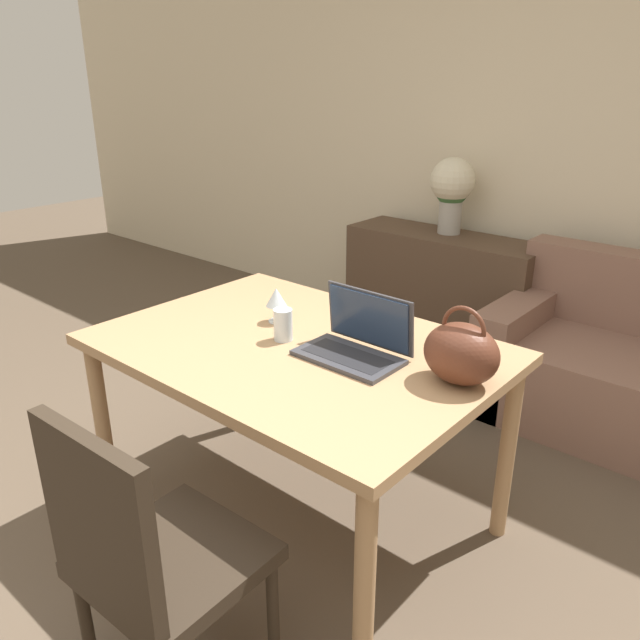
{
  "coord_description": "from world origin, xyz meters",
  "views": [
    {
      "loc": [
        1.26,
        -0.88,
        1.68
      ],
      "look_at": [
        -0.03,
        0.62,
        0.89
      ],
      "focal_mm": 35.0,
      "sensor_mm": 36.0,
      "label": 1
    }
  ],
  "objects_px": {
    "drinking_glass": "(283,325)",
    "flower_vase": "(452,187)",
    "laptop": "(358,339)",
    "wine_glass": "(276,298)",
    "handbag": "(461,353)",
    "chair": "(148,554)"
  },
  "relations": [
    {
      "from": "drinking_glass",
      "to": "flower_vase",
      "type": "relative_size",
      "value": 0.26
    },
    {
      "from": "laptop",
      "to": "flower_vase",
      "type": "relative_size",
      "value": 0.77
    },
    {
      "from": "laptop",
      "to": "wine_glass",
      "type": "height_order",
      "value": "laptop"
    },
    {
      "from": "laptop",
      "to": "flower_vase",
      "type": "distance_m",
      "value": 1.98
    },
    {
      "from": "laptop",
      "to": "handbag",
      "type": "xyz_separation_m",
      "value": [
        0.37,
        0.05,
        0.04
      ]
    },
    {
      "from": "laptop",
      "to": "drinking_glass",
      "type": "distance_m",
      "value": 0.29
    },
    {
      "from": "wine_glass",
      "to": "chair",
      "type": "bearing_deg",
      "value": -64.95
    },
    {
      "from": "chair",
      "to": "wine_glass",
      "type": "relative_size",
      "value": 6.69
    },
    {
      "from": "laptop",
      "to": "handbag",
      "type": "height_order",
      "value": "handbag"
    },
    {
      "from": "chair",
      "to": "handbag",
      "type": "distance_m",
      "value": 1.07
    },
    {
      "from": "handbag",
      "to": "drinking_glass",
      "type": "bearing_deg",
      "value": -169.44
    },
    {
      "from": "chair",
      "to": "laptop",
      "type": "bearing_deg",
      "value": 88.57
    },
    {
      "from": "drinking_glass",
      "to": "laptop",
      "type": "bearing_deg",
      "value": 14.87
    },
    {
      "from": "handbag",
      "to": "wine_glass",
      "type": "bearing_deg",
      "value": -179.2
    },
    {
      "from": "chair",
      "to": "flower_vase",
      "type": "height_order",
      "value": "flower_vase"
    },
    {
      "from": "handbag",
      "to": "chair",
      "type": "bearing_deg",
      "value": -110.71
    },
    {
      "from": "handbag",
      "to": "flower_vase",
      "type": "xyz_separation_m",
      "value": [
        -1.06,
        1.79,
        0.16
      ]
    },
    {
      "from": "chair",
      "to": "flower_vase",
      "type": "xyz_separation_m",
      "value": [
        -0.71,
        2.73,
        0.51
      ]
    },
    {
      "from": "laptop",
      "to": "drinking_glass",
      "type": "height_order",
      "value": "laptop"
    },
    {
      "from": "drinking_glass",
      "to": "chair",
      "type": "bearing_deg",
      "value": -70.28
    },
    {
      "from": "drinking_glass",
      "to": "handbag",
      "type": "distance_m",
      "value": 0.66
    },
    {
      "from": "drinking_glass",
      "to": "wine_glass",
      "type": "xyz_separation_m",
      "value": [
        -0.14,
        0.11,
        0.04
      ]
    }
  ]
}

